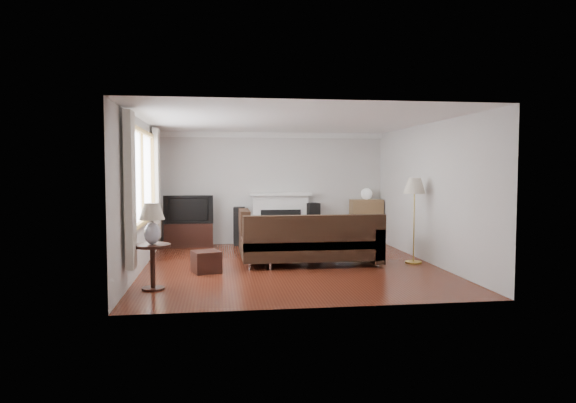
{
  "coord_description": "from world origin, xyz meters",
  "views": [
    {
      "loc": [
        -1.25,
        -8.75,
        1.68
      ],
      "look_at": [
        0.0,
        0.3,
        1.1
      ],
      "focal_mm": 32.0,
      "sensor_mm": 36.0,
      "label": 1
    }
  ],
  "objects": [
    {
      "name": "tv_stand",
      "position": [
        -1.87,
        2.49,
        0.26
      ],
      "size": [
        1.03,
        0.46,
        0.51
      ],
      "primitive_type": "cube",
      "color": "black",
      "rests_on": "ground"
    },
    {
      "name": "globe_lamp",
      "position": [
        2.11,
        2.53,
        1.11
      ],
      "size": [
        0.25,
        0.25,
        0.25
      ],
      "primitive_type": "sphere",
      "color": "white",
      "rests_on": "bookshelf"
    },
    {
      "name": "speaker_right",
      "position": [
        0.87,
        2.55,
        0.46
      ],
      "size": [
        0.31,
        0.35,
        0.92
      ],
      "primitive_type": "cube",
      "rotation": [
        0.0,
        0.0,
        0.19
      ],
      "color": "black",
      "rests_on": "ground"
    },
    {
      "name": "side_table",
      "position": [
        -2.15,
        -1.5,
        0.32
      ],
      "size": [
        0.51,
        0.51,
        0.64
      ],
      "primitive_type": "cube",
      "color": "black",
      "rests_on": "ground"
    },
    {
      "name": "room",
      "position": [
        0.0,
        0.0,
        1.25
      ],
      "size": [
        5.1,
        5.6,
        2.54
      ],
      "color": "#531F12",
      "rests_on": "ground"
    },
    {
      "name": "window",
      "position": [
        -2.45,
        -0.2,
        1.55
      ],
      "size": [
        0.12,
        2.74,
        1.54
      ],
      "primitive_type": "cube",
      "color": "olive",
      "rests_on": "room"
    },
    {
      "name": "footstool",
      "position": [
        -1.44,
        -0.4,
        0.18
      ],
      "size": [
        0.52,
        0.52,
        0.35
      ],
      "primitive_type": "cube",
      "rotation": [
        0.0,
        0.0,
        0.31
      ],
      "color": "black",
      "rests_on": "ground"
    },
    {
      "name": "floor_lamp",
      "position": [
        2.22,
        -0.05,
        0.76
      ],
      "size": [
        0.43,
        0.43,
        1.53
      ],
      "primitive_type": "cube",
      "rotation": [
        0.0,
        0.0,
        -0.11
      ],
      "color": "gold",
      "rests_on": "ground"
    },
    {
      "name": "table_lamp",
      "position": [
        -2.15,
        -1.5,
        0.92
      ],
      "size": [
        0.35,
        0.35,
        0.56
      ],
      "primitive_type": "cube",
      "color": "silver",
      "rests_on": "side_table"
    },
    {
      "name": "coffee_table",
      "position": [
        0.64,
        1.56,
        0.19
      ],
      "size": [
        1.1,
        0.86,
        0.38
      ],
      "primitive_type": "cube",
      "rotation": [
        0.0,
        0.0,
        -0.39
      ],
      "color": "#A26E4D",
      "rests_on": "ground"
    },
    {
      "name": "curtain_near",
      "position": [
        -2.4,
        -1.72,
        1.4
      ],
      "size": [
        0.1,
        0.35,
        2.1
      ],
      "primitive_type": "cube",
      "color": "beige",
      "rests_on": "room"
    },
    {
      "name": "sectional_sofa",
      "position": [
        0.37,
        0.03,
        0.42
      ],
      "size": [
        2.62,
        1.91,
        0.85
      ],
      "primitive_type": "cube",
      "color": "black",
      "rests_on": "ground"
    },
    {
      "name": "fireplace",
      "position": [
        0.15,
        2.64,
        0.57
      ],
      "size": [
        1.4,
        0.26,
        1.15
      ],
      "primitive_type": "cube",
      "color": "white",
      "rests_on": "room"
    },
    {
      "name": "television",
      "position": [
        -1.87,
        2.49,
        0.82
      ],
      "size": [
        1.05,
        0.14,
        0.6
      ],
      "primitive_type": "imported",
      "color": "black",
      "rests_on": "tv_stand"
    },
    {
      "name": "bookshelf",
      "position": [
        2.11,
        2.53,
        0.49
      ],
      "size": [
        0.72,
        0.34,
        0.99
      ],
      "primitive_type": "cube",
      "color": "brown",
      "rests_on": "ground"
    },
    {
      "name": "curtain_far",
      "position": [
        -2.4,
        1.32,
        1.4
      ],
      "size": [
        0.1,
        0.35,
        2.1
      ],
      "primitive_type": "cube",
      "color": "beige",
      "rests_on": "room"
    },
    {
      "name": "speaker_left",
      "position": [
        -0.78,
        2.55,
        0.42
      ],
      "size": [
        0.27,
        0.31,
        0.84
      ],
      "primitive_type": "cube",
      "rotation": [
        0.0,
        0.0,
        -0.14
      ],
      "color": "black",
      "rests_on": "ground"
    }
  ]
}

